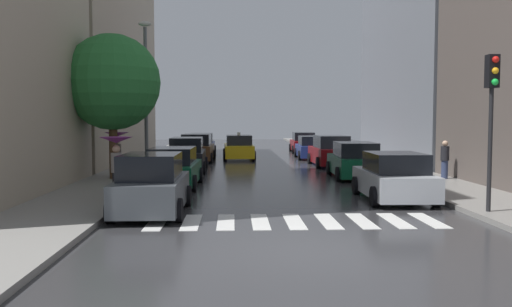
# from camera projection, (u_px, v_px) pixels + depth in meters

# --- Properties ---
(ground_plane) EXTENTS (28.00, 72.00, 0.04)m
(ground_plane) POSITION_uv_depth(u_px,v_px,m) (258.00, 161.00, 34.87)
(ground_plane) COLOR #313134
(sidewalk_left) EXTENTS (3.00, 72.00, 0.15)m
(sidewalk_left) POSITION_uv_depth(u_px,v_px,m) (157.00, 160.00, 34.60)
(sidewalk_left) COLOR gray
(sidewalk_left) RESTS_ON ground
(sidewalk_right) EXTENTS (3.00, 72.00, 0.15)m
(sidewalk_right) POSITION_uv_depth(u_px,v_px,m) (357.00, 159.00, 35.14)
(sidewalk_right) COLOR gray
(sidewalk_right) RESTS_ON ground
(crosswalk_stripes) EXTENTS (7.65, 2.20, 0.01)m
(crosswalk_stripes) POSITION_uv_depth(u_px,v_px,m) (294.00, 221.00, 14.14)
(crosswalk_stripes) COLOR silver
(crosswalk_stripes) RESTS_ON ground
(building_left_mid) EXTENTS (6.00, 19.37, 15.27)m
(building_left_mid) POSITION_uv_depth(u_px,v_px,m) (84.00, 41.00, 33.92)
(building_left_mid) COLOR #B2A38C
(building_left_mid) RESTS_ON ground
(building_right_mid) EXTENTS (6.00, 14.57, 17.91)m
(building_right_mid) POSITION_uv_depth(u_px,v_px,m) (439.00, 16.00, 32.78)
(building_right_mid) COLOR slate
(building_right_mid) RESTS_ON ground
(parked_car_left_nearest) EXTENTS (1.98, 4.07, 1.73)m
(parked_car_left_nearest) POSITION_uv_depth(u_px,v_px,m) (152.00, 186.00, 15.23)
(parked_car_left_nearest) COLOR #474C51
(parked_car_left_nearest) RESTS_ON ground
(parked_car_left_second) EXTENTS (2.15, 4.56, 1.58)m
(parked_car_left_second) POSITION_uv_depth(u_px,v_px,m) (173.00, 168.00, 21.25)
(parked_car_left_second) COLOR #0C4C2D
(parked_car_left_second) RESTS_ON ground
(parked_car_left_third) EXTENTS (2.04, 4.72, 1.76)m
(parked_car_left_third) POSITION_uv_depth(u_px,v_px,m) (187.00, 156.00, 27.58)
(parked_car_left_third) COLOR black
(parked_car_left_third) RESTS_ON ground
(parked_car_left_fourth) EXTENTS (2.23, 4.64, 1.75)m
(parked_car_left_fourth) POSITION_uv_depth(u_px,v_px,m) (197.00, 149.00, 34.09)
(parked_car_left_fourth) COLOR brown
(parked_car_left_fourth) RESTS_ON ground
(parked_car_left_fifth) EXTENTS (2.10, 4.19, 1.63)m
(parked_car_left_fifth) POSITION_uv_depth(u_px,v_px,m) (202.00, 145.00, 40.23)
(parked_car_left_fifth) COLOR navy
(parked_car_left_fifth) RESTS_ON ground
(parked_car_right_nearest) EXTENTS (2.21, 4.31, 1.59)m
(parked_car_right_nearest) POSITION_uv_depth(u_px,v_px,m) (394.00, 178.00, 17.84)
(parked_car_right_nearest) COLOR #B2B7BF
(parked_car_right_nearest) RESTS_ON ground
(parked_car_right_second) EXTENTS (2.29, 4.76, 1.64)m
(parked_car_right_second) POSITION_uv_depth(u_px,v_px,m) (355.00, 161.00, 24.56)
(parked_car_right_second) COLOR #0C4C2D
(parked_car_right_second) RESTS_ON ground
(parked_car_right_third) EXTENTS (2.15, 4.67, 1.76)m
(parked_car_right_third) POSITION_uv_depth(u_px,v_px,m) (331.00, 152.00, 30.67)
(parked_car_right_third) COLOR maroon
(parked_car_right_third) RESTS_ON ground
(parked_car_right_fourth) EXTENTS (2.26, 4.43, 1.55)m
(parked_car_right_fourth) POSITION_uv_depth(u_px,v_px,m) (312.00, 148.00, 36.26)
(parked_car_right_fourth) COLOR navy
(parked_car_right_fourth) RESTS_ON ground
(parked_car_right_fifth) EXTENTS (2.11, 4.58, 1.63)m
(parked_car_right_fifth) POSITION_uv_depth(u_px,v_px,m) (303.00, 143.00, 42.95)
(parked_car_right_fifth) COLOR maroon
(parked_car_right_fifth) RESTS_ON ground
(taxi_midroad) EXTENTS (2.18, 4.72, 1.81)m
(taxi_midroad) POSITION_uv_depth(u_px,v_px,m) (239.00, 148.00, 35.88)
(taxi_midroad) COLOR yellow
(taxi_midroad) RESTS_ON ground
(pedestrian_foreground) EXTENTS (1.07, 1.07, 1.97)m
(pedestrian_foreground) POSITION_uv_depth(u_px,v_px,m) (116.00, 152.00, 17.46)
(pedestrian_foreground) COLOR black
(pedestrian_foreground) RESTS_ON sidewalk_left
(pedestrian_near_tree) EXTENTS (0.36, 0.36, 1.63)m
(pedestrian_near_tree) POSITION_uv_depth(u_px,v_px,m) (445.00, 159.00, 22.94)
(pedestrian_near_tree) COLOR navy
(pedestrian_near_tree) RESTS_ON sidewalk_right
(pedestrian_by_kerb) EXTENTS (1.06, 1.06, 1.98)m
(pedestrian_by_kerb) POSITION_uv_depth(u_px,v_px,m) (117.00, 144.00, 23.42)
(pedestrian_by_kerb) COLOR brown
(pedestrian_by_kerb) RESTS_ON sidewalk_left
(street_tree_left) EXTENTS (4.08, 4.08, 6.16)m
(street_tree_left) POSITION_uv_depth(u_px,v_px,m) (112.00, 82.00, 22.79)
(street_tree_left) COLOR #513823
(street_tree_left) RESTS_ON sidewalk_left
(traffic_light_right_corner) EXTENTS (0.30, 0.42, 4.30)m
(traffic_light_right_corner) POSITION_uv_depth(u_px,v_px,m) (492.00, 98.00, 14.62)
(traffic_light_right_corner) COLOR black
(traffic_light_right_corner) RESTS_ON sidewalk_right
(lamp_post_left) EXTENTS (0.60, 0.28, 6.93)m
(lamp_post_left) POSITION_uv_depth(u_px,v_px,m) (146.00, 87.00, 24.23)
(lamp_post_left) COLOR #595B60
(lamp_post_left) RESTS_ON sidewalk_left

